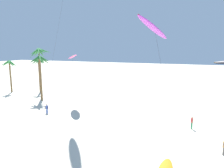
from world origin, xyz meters
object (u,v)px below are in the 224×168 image
palm_tree_1 (39,65)px  palm_tree_2 (39,56)px  person_near_right (47,108)px  flying_kite_4 (73,57)px  palm_tree_0 (10,66)px  person_near_left (224,146)px  person_foreground_walker (192,122)px  flying_kite_7 (155,29)px  palm_tree_3 (40,64)px

palm_tree_1 → palm_tree_2: size_ratio=0.80×
person_near_right → flying_kite_4: bearing=77.8°
palm_tree_1 → flying_kite_4: (14.31, -6.74, 2.44)m
palm_tree_0 → flying_kite_4: size_ratio=0.80×
palm_tree_0 → person_near_left: bearing=-17.1°
palm_tree_2 → person_foreground_walker: bearing=-10.0°
person_foreground_walker → flying_kite_7: bearing=-109.2°
person_near_right → palm_tree_1: bearing=135.3°
palm_tree_1 → palm_tree_3: palm_tree_3 is taller
palm_tree_3 → palm_tree_1: bearing=134.4°
palm_tree_1 → flying_kite_4: size_ratio=0.87×
palm_tree_1 → person_foreground_walker: palm_tree_1 is taller
palm_tree_0 → flying_kite_7: 42.99m
palm_tree_1 → flying_kite_7: size_ratio=0.65×
palm_tree_1 → person_near_left: size_ratio=5.15×
flying_kite_4 → person_near_left: bearing=-22.1°
flying_kite_7 → person_near_left: (6.67, 3.80, -11.41)m
person_foreground_walker → person_near_left: size_ratio=1.05×
person_foreground_walker → person_near_left: 6.84m
flying_kite_4 → person_near_right: 10.43m
palm_tree_3 → person_near_right: palm_tree_3 is taller
palm_tree_2 → flying_kite_4: bearing=-9.2°
palm_tree_1 → flying_kite_7: bearing=-32.5°
palm_tree_0 → flying_kite_4: bearing=-11.0°
palm_tree_2 → person_near_right: (7.92, -7.59, -8.38)m
palm_tree_0 → flying_kite_4: flying_kite_4 is taller
palm_tree_1 → palm_tree_3: bearing=-45.6°
palm_tree_2 → flying_kite_4: 9.36m
palm_tree_2 → flying_kite_7: bearing=-29.4°
flying_kite_7 → palm_tree_0: bearing=155.3°
palm_tree_1 → person_near_left: 42.54m
palm_tree_0 → person_near_right: size_ratio=4.97×
palm_tree_2 → flying_kite_4: size_ratio=1.09×
flying_kite_4 → palm_tree_1: bearing=154.8°
palm_tree_3 → person_near_right: bearing=-43.8°
palm_tree_2 → person_near_left: size_ratio=6.48×
palm_tree_3 → person_foreground_walker: bearing=-8.4°
palm_tree_3 → person_near_right: size_ratio=5.85×
palm_tree_3 → person_near_left: palm_tree_3 is taller
person_foreground_walker → person_near_left: person_foreground_walker is taller
person_near_left → person_near_right: person_near_left is taller
palm_tree_1 → flying_kite_7: 38.39m
palm_tree_1 → person_foreground_walker: 37.47m
palm_tree_0 → palm_tree_1: bearing=21.8°
flying_kite_4 → flying_kite_7: (17.73, -13.69, 3.10)m
palm_tree_3 → person_near_left: (32.59, -10.37, -6.79)m
palm_tree_1 → person_near_right: (12.99, -12.84, -5.92)m
person_near_left → palm_tree_3: bearing=162.3°
flying_kite_4 → person_foreground_walker: bearing=-10.4°
flying_kite_4 → person_foreground_walker: 23.04m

